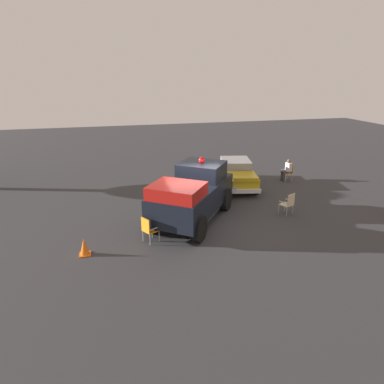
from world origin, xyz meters
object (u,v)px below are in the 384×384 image
(classic_hot_rod, at_px, (236,173))
(spectator_seated, at_px, (287,169))
(lawn_chair_spare, at_px, (148,228))
(lawn_chair_near_truck, at_px, (289,171))
(lawn_chair_by_car, at_px, (289,203))
(vintage_fire_truck, at_px, (194,193))
(traffic_cone, at_px, (84,247))

(classic_hot_rod, relative_size, spectator_seated, 3.61)
(lawn_chair_spare, xyz_separation_m, spectator_seated, (9.07, 5.99, 0.11))
(spectator_seated, bearing_deg, lawn_chair_near_truck, 7.25)
(lawn_chair_near_truck, bearing_deg, lawn_chair_by_car, -119.10)
(vintage_fire_truck, xyz_separation_m, traffic_cone, (-4.59, -2.21, -0.89))
(vintage_fire_truck, relative_size, traffic_cone, 9.57)
(lawn_chair_near_truck, bearing_deg, classic_hot_rod, -175.44)
(lawn_chair_by_car, bearing_deg, traffic_cone, -170.06)
(classic_hot_rod, height_order, traffic_cone, classic_hot_rod)
(lawn_chair_by_car, distance_m, traffic_cone, 8.97)
(lawn_chair_by_car, height_order, spectator_seated, spectator_seated)
(lawn_chair_near_truck, xyz_separation_m, lawn_chair_spare, (-9.20, -6.01, 0.00))
(lawn_chair_near_truck, bearing_deg, lawn_chair_spare, -146.87)
(lawn_chair_spare, height_order, spectator_seated, spectator_seated)
(lawn_chair_spare, height_order, traffic_cone, lawn_chair_spare)
(lawn_chair_spare, distance_m, traffic_cone, 2.38)
(lawn_chair_near_truck, height_order, traffic_cone, lawn_chair_near_truck)
(lawn_chair_by_car, height_order, traffic_cone, lawn_chair_by_car)
(vintage_fire_truck, distance_m, lawn_chair_near_truck, 8.13)
(lawn_chair_by_car, xyz_separation_m, lawn_chair_spare, (-6.50, -1.16, 0.00))
(vintage_fire_truck, relative_size, lawn_chair_by_car, 5.96)
(vintage_fire_truck, distance_m, lawn_chair_spare, 2.96)
(lawn_chair_near_truck, distance_m, spectator_seated, 0.17)
(classic_hot_rod, bearing_deg, lawn_chair_by_car, -80.66)
(vintage_fire_truck, bearing_deg, traffic_cone, -154.29)
(lawn_chair_near_truck, distance_m, lawn_chair_spare, 10.99)
(traffic_cone, bearing_deg, vintage_fire_truck, 25.71)
(lawn_chair_near_truck, height_order, lawn_chair_spare, same)
(lawn_chair_spare, bearing_deg, classic_hot_rod, 44.91)
(vintage_fire_truck, height_order, lawn_chair_spare, vintage_fire_truck)
(lawn_chair_spare, distance_m, spectator_seated, 10.87)
(lawn_chair_spare, bearing_deg, lawn_chair_near_truck, 33.13)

